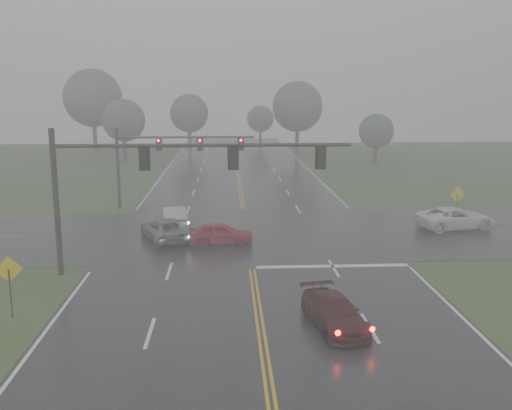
{
  "coord_description": "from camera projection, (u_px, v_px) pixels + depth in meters",
  "views": [
    {
      "loc": [
        -1.33,
        -15.73,
        9.65
      ],
      "look_at": [
        0.32,
        16.0,
        3.22
      ],
      "focal_mm": 40.0,
      "sensor_mm": 36.0,
      "label": 1
    }
  ],
  "objects": [
    {
      "name": "sign_diamond_west",
      "position": [
        9.0,
        277.0,
        24.17
      ],
      "size": [
        1.15,
        0.21,
        2.77
      ],
      "rotation": [
        0.0,
        0.0,
        0.15
      ],
      "color": "black",
      "rests_on": "ground"
    },
    {
      "name": "sedan_red",
      "position": [
        221.0,
        244.0,
        36.25
      ],
      "size": [
        4.13,
        1.68,
        1.4
      ],
      "primitive_type": "imported",
      "rotation": [
        0.0,
        0.0,
        1.57
      ],
      "color": "maroon",
      "rests_on": "ground"
    },
    {
      "name": "main_road",
      "position": [
        248.0,
        241.0,
        36.95
      ],
      "size": [
        18.0,
        160.0,
        0.02
      ],
      "primitive_type": "cube",
      "color": "black",
      "rests_on": "ground"
    },
    {
      "name": "signal_gantry_far",
      "position": [
        160.0,
        152.0,
        46.49
      ],
      "size": [
        11.31,
        0.34,
        6.66
      ],
      "color": "black",
      "rests_on": "ground"
    },
    {
      "name": "cross_street",
      "position": [
        247.0,
        234.0,
        38.91
      ],
      "size": [
        120.0,
        14.0,
        0.02
      ],
      "primitive_type": "cube",
      "color": "black",
      "rests_on": "ground"
    },
    {
      "name": "sign_diamond_east",
      "position": [
        457.0,
        199.0,
        40.72
      ],
      "size": [
        1.19,
        0.35,
        2.93
      ],
      "rotation": [
        0.0,
        0.0,
        0.25
      ],
      "color": "black",
      "rests_on": "ground"
    },
    {
      "name": "sedan_silver",
      "position": [
        174.0,
        227.0,
        40.93
      ],
      "size": [
        2.33,
        4.75,
        1.5
      ],
      "primitive_type": "imported",
      "rotation": [
        0.0,
        0.0,
        3.31
      ],
      "color": "#A9ABB1",
      "rests_on": "ground"
    },
    {
      "name": "tree_nw_a",
      "position": [
        124.0,
        121.0,
        77.01
      ],
      "size": [
        5.78,
        5.78,
        8.49
      ],
      "color": "#312820",
      "rests_on": "ground"
    },
    {
      "name": "tree_n_mid",
      "position": [
        189.0,
        113.0,
        91.49
      ],
      "size": [
        6.15,
        6.15,
        9.04
      ],
      "color": "#312820",
      "rests_on": "ground"
    },
    {
      "name": "car_grey",
      "position": [
        165.0,
        240.0,
        37.3
      ],
      "size": [
        3.99,
        5.66,
        1.43
      ],
      "primitive_type": "imported",
      "rotation": [
        0.0,
        0.0,
        3.49
      ],
      "color": "slate",
      "rests_on": "ground"
    },
    {
      "name": "tree_n_far",
      "position": [
        260.0,
        119.0,
        101.3
      ],
      "size": [
        4.77,
        4.77,
        7.0
      ],
      "color": "#312820",
      "rests_on": "ground"
    },
    {
      "name": "pickup_white",
      "position": [
        454.0,
        229.0,
        40.33
      ],
      "size": [
        5.88,
        3.54,
        1.53
      ],
      "primitive_type": "imported",
      "rotation": [
        0.0,
        0.0,
        1.77
      ],
      "color": "white",
      "rests_on": "ground"
    },
    {
      "name": "sedan_maroon",
      "position": [
        334.0,
        327.0,
        23.57
      ],
      "size": [
        2.64,
        4.72,
        1.29
      ],
      "primitive_type": "imported",
      "rotation": [
        0.0,
        0.0,
        0.19
      ],
      "color": "#340A09",
      "rests_on": "ground"
    },
    {
      "name": "stop_bar",
      "position": [
        332.0,
        267.0,
        31.7
      ],
      "size": [
        8.5,
        0.5,
        0.01
      ],
      "primitive_type": "cube",
      "color": "silver",
      "rests_on": "ground"
    },
    {
      "name": "tree_ne_a",
      "position": [
        297.0,
        107.0,
        84.44
      ],
      "size": [
        7.46,
        7.46,
        10.96
      ],
      "color": "#312820",
      "rests_on": "ground"
    },
    {
      "name": "signal_gantry_near",
      "position": [
        149.0,
        172.0,
        29.54
      ],
      "size": [
        15.51,
        0.34,
        7.75
      ],
      "color": "black",
      "rests_on": "ground"
    },
    {
      "name": "tree_nw_b",
      "position": [
        93.0,
        98.0,
        85.96
      ],
      "size": [
        8.74,
        8.74,
        12.83
      ],
      "color": "#312820",
      "rests_on": "ground"
    },
    {
      "name": "tree_e_near",
      "position": [
        376.0,
        131.0,
        73.96
      ],
      "size": [
        4.54,
        4.54,
        6.67
      ],
      "color": "#312820",
      "rests_on": "ground"
    }
  ]
}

